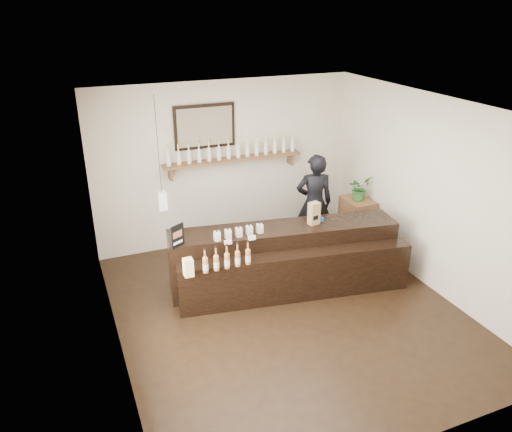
{
  "coord_description": "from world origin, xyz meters",
  "views": [
    {
      "loc": [
        -2.62,
        -5.22,
        3.97
      ],
      "look_at": [
        -0.18,
        0.7,
        1.18
      ],
      "focal_mm": 35.0,
      "sensor_mm": 36.0,
      "label": 1
    }
  ],
  "objects": [
    {
      "name": "paper_bag",
      "position": [
        0.7,
        0.63,
        1.11
      ],
      "size": [
        0.17,
        0.14,
        0.34
      ],
      "color": "olive",
      "rests_on": "counter"
    },
    {
      "name": "side_cabinet",
      "position": [
        2.0,
        1.41,
        0.42
      ],
      "size": [
        0.42,
        0.58,
        0.84
      ],
      "color": "brown",
      "rests_on": "ground"
    },
    {
      "name": "counter",
      "position": [
        0.26,
        0.58,
        0.44
      ],
      "size": [
        3.41,
        1.43,
        1.1
      ],
      "color": "black",
      "rests_on": "ground"
    },
    {
      "name": "shopkeeper",
      "position": [
        1.22,
        1.55,
        0.95
      ],
      "size": [
        0.8,
        0.63,
        1.91
      ],
      "primitive_type": "imported",
      "rotation": [
        0.0,
        0.0,
        2.86
      ],
      "color": "black",
      "rests_on": "ground"
    },
    {
      "name": "room_shell",
      "position": [
        0.0,
        0.0,
        1.7
      ],
      "size": [
        5.0,
        5.0,
        5.0
      ],
      "color": "beige",
      "rests_on": "ground"
    },
    {
      "name": "promo_sign",
      "position": [
        -1.32,
        0.67,
        1.1
      ],
      "size": [
        0.2,
        0.13,
        0.32
      ],
      "color": "black",
      "rests_on": "counter"
    },
    {
      "name": "potted_plant",
      "position": [
        2.0,
        1.41,
        1.04
      ],
      "size": [
        0.46,
        0.43,
        0.41
      ],
      "primitive_type": "imported",
      "rotation": [
        0.0,
        0.0,
        0.36
      ],
      "color": "#2D6327",
      "rests_on": "side_cabinet"
    },
    {
      "name": "back_wall_decor",
      "position": [
        -0.14,
        2.37,
        1.75
      ],
      "size": [
        2.66,
        0.96,
        1.69
      ],
      "color": "brown",
      "rests_on": "ground"
    },
    {
      "name": "tape_dispenser",
      "position": [
        0.83,
        0.67,
        0.98
      ],
      "size": [
        0.12,
        0.06,
        0.1
      ],
      "color": "#195DB1",
      "rests_on": "counter"
    },
    {
      "name": "ground",
      "position": [
        0.0,
        0.0,
        0.0
      ],
      "size": [
        5.0,
        5.0,
        0.0
      ],
      "primitive_type": "plane",
      "color": "black",
      "rests_on": "ground"
    }
  ]
}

